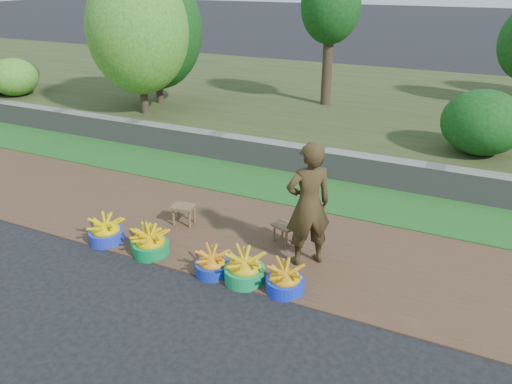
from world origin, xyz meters
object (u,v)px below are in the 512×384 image
at_px(basin_c, 151,244).
at_px(basin_e, 245,269).
at_px(basin_f, 285,280).
at_px(stool_right, 285,228).
at_px(basin_a, 106,232).
at_px(stool_left, 183,209).
at_px(basin_b, 146,240).
at_px(basin_d, 212,264).
at_px(vendor_woman, 308,205).

xyz_separation_m(basin_c, basin_e, (1.50, -0.02, 0.01)).
bearing_deg(basin_f, stool_right, 113.21).
xyz_separation_m(basin_a, stool_right, (2.39, 1.11, 0.08)).
relative_size(basin_e, stool_left, 1.36).
relative_size(basin_e, stool_right, 1.36).
xyz_separation_m(basin_b, basin_f, (2.21, -0.09, 0.02)).
xyz_separation_m(basin_a, basin_c, (0.81, -0.01, -0.00)).
bearing_deg(basin_d, vendor_woman, 37.93).
bearing_deg(basin_e, stool_left, 148.07).
xyz_separation_m(basin_e, vendor_woman, (0.56, 0.76, 0.71)).
distance_m(basin_f, stool_right, 1.22).
distance_m(basin_b, vendor_woman, 2.42).
bearing_deg(basin_a, vendor_woman, 14.35).
xyz_separation_m(basin_d, stool_left, (-1.12, 1.02, 0.12)).
relative_size(basin_a, basin_c, 1.00).
relative_size(basin_c, vendor_woman, 0.30).
bearing_deg(basin_a, basin_f, -0.16).
bearing_deg(stool_left, basin_b, -94.89).
xyz_separation_m(stool_right, vendor_woman, (0.48, -0.37, 0.64)).
bearing_deg(basin_c, basin_d, -3.12).
bearing_deg(basin_e, vendor_woman, 53.61).
bearing_deg(basin_e, stool_right, 85.96).
distance_m(basin_c, basin_e, 1.50).
xyz_separation_m(basin_f, stool_left, (-2.14, 0.97, 0.11)).
height_order(basin_c, vendor_woman, vendor_woman).
height_order(basin_a, vendor_woman, vendor_woman).
height_order(basin_b, stool_left, stool_left).
distance_m(basin_a, stool_left, 1.21).
distance_m(basin_a, basin_b, 0.66).
relative_size(basin_b, stool_left, 1.12).
xyz_separation_m(basin_d, stool_right, (0.54, 1.17, 0.09)).
height_order(basin_a, basin_e, basin_e).
relative_size(basin_e, basin_f, 1.10).
distance_m(stool_left, vendor_woman, 2.24).
relative_size(basin_b, basin_d, 0.96).
relative_size(basin_b, stool_right, 1.12).
xyz_separation_m(stool_left, stool_right, (1.66, 0.15, -0.02)).
xyz_separation_m(basin_c, vendor_woman, (2.06, 0.74, 0.72)).
height_order(basin_c, stool_left, basin_c).
height_order(basin_a, basin_c, same).
bearing_deg(basin_a, basin_d, -1.91).
bearing_deg(basin_f, stool_left, 155.65).
bearing_deg(stool_right, vendor_woman, -37.87).
bearing_deg(basin_d, basin_b, 173.09).
height_order(basin_a, stool_right, basin_a).
relative_size(basin_d, basin_e, 0.86).
bearing_deg(basin_f, vendor_woman, 89.91).
bearing_deg(vendor_woman, stool_left, -47.88).
relative_size(basin_a, stool_left, 1.30).
bearing_deg(basin_b, basin_c, -29.40).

